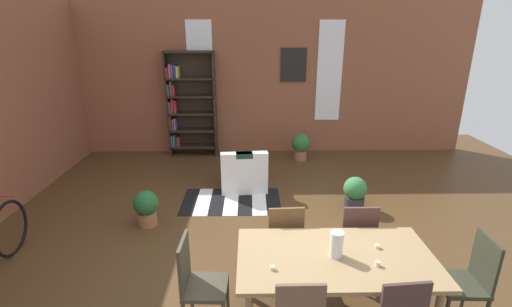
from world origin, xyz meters
The scene contains 20 objects.
ground_plane centered at (0.00, 0.00, 0.00)m, with size 11.20×11.20×0.00m, color #4C341C.
back_wall_brick centered at (0.00, 4.37, 1.66)m, with size 9.09×0.12×3.32m, color brown.
window_pane_0 centered at (-1.42, 4.30, 1.83)m, with size 0.55×0.02×2.16m, color white.
window_pane_1 centered at (1.42, 4.30, 1.83)m, with size 0.55×0.02×2.16m, color white.
dining_table centered at (0.43, -1.01, 0.69)m, with size 1.78×0.97×0.78m.
vase_on_table centered at (0.43, -1.01, 0.90)m, with size 0.12×0.12×0.24m, color silver.
tealight_candle_0 centered at (0.76, -1.16, 0.80)m, with size 0.04×0.04×0.04m, color silver.
tealight_candle_1 centered at (0.84, -0.89, 0.79)m, with size 0.04×0.04×0.04m, color silver.
tealight_candle_2 centered at (-0.16, -1.20, 0.79)m, with size 0.04×0.04×0.03m, color silver.
dining_chair_far_right centered at (0.83, -0.30, 0.51)m, with size 0.40×0.40×0.95m.
dining_chair_far_left centered at (0.03, -0.30, 0.51)m, with size 0.42×0.42×0.95m.
dining_chair_head_left centered at (-0.83, -1.01, 0.51)m, with size 0.41×0.41×0.95m.
dining_chair_head_right centered at (1.69, -1.01, 0.51)m, with size 0.42×0.42×0.95m.
bookshelf_tall centered at (-1.70, 4.12, 1.17)m, with size 1.06×0.32×2.29m.
armchair_white centered at (-0.46, 2.24, 0.28)m, with size 0.87×0.87×0.75m.
potted_plant_by_shelf centered at (0.76, 3.70, 0.33)m, with size 0.41×0.41×0.58m.
potted_plant_corner centered at (1.31, 1.39, 0.27)m, with size 0.36×0.36×0.53m.
potted_plant_window centered at (-1.85, 0.93, 0.29)m, with size 0.36×0.36×0.53m.
striped_rug centered at (-0.66, 1.66, 0.00)m, with size 1.62×1.00×0.01m.
framed_picture centered at (0.62, 4.29, 1.98)m, with size 0.56×0.03×0.72m, color black.
Camera 1 is at (-0.34, -3.79, 2.72)m, focal length 25.42 mm.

